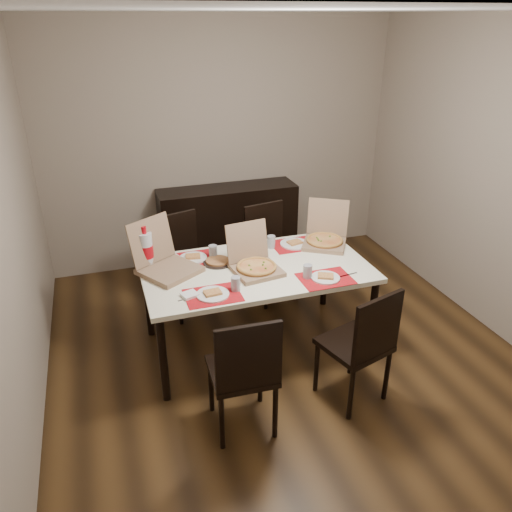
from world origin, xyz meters
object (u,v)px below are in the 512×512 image
soda_bottle (146,250)px  dining_table (256,275)px  sideboard (228,226)px  dip_bowl (257,255)px  chair_near_left (244,370)px  chair_near_right (362,343)px  pizza_box_center (255,264)px  chair_far_left (183,259)px  chair_far_right (269,247)px

soda_bottle → dining_table: bearing=-18.4°
sideboard → dip_bowl: sideboard is taller
chair_near_left → chair_near_right: size_ratio=1.00×
sideboard → dip_bowl: size_ratio=11.16×
chair_near_left → dip_bowl: bearing=67.7°
chair_near_right → chair_near_left: bearing=-177.8°
pizza_box_center → soda_bottle: pizza_box_center is taller
chair_near_right → pizza_box_center: size_ratio=2.16×
chair_near_right → dip_bowl: 1.17m
sideboard → chair_far_left: size_ratio=1.61×
pizza_box_center → dining_table: bearing=62.1°
sideboard → chair_near_left: chair_near_left is taller
dip_bowl → soda_bottle: size_ratio=0.38×
dining_table → chair_near_right: chair_near_right is taller
chair_far_left → pizza_box_center: bearing=-63.7°
chair_near_left → soda_bottle: bearing=110.5°
chair_far_left → sideboard: bearing=50.3°
sideboard → pizza_box_center: (-0.22, -1.65, 0.36)m
dining_table → pizza_box_center: bearing=-117.9°
chair_far_right → soda_bottle: 1.39m
soda_bottle → pizza_box_center: bearing=-22.1°
pizza_box_center → dip_bowl: bearing=67.1°
soda_bottle → chair_far_right: bearing=23.6°
chair_near_right → pizza_box_center: bearing=121.8°
dip_bowl → soda_bottle: soda_bottle is taller
soda_bottle → chair_near_left: bearing=-69.5°
chair_far_right → dip_bowl: chair_far_right is taller
dining_table → chair_far_left: chair_far_left is taller
chair_far_right → pizza_box_center: pizza_box_center is taller
chair_far_left → chair_far_right: (0.85, -0.00, 0.00)m
pizza_box_center → dip_bowl: pizza_box_center is taller
chair_near_left → dip_bowl: (0.45, 1.10, 0.26)m
chair_near_left → chair_near_right: same height
sideboard → chair_far_right: 0.82m
pizza_box_center → chair_near_left: bearing=-112.1°
chair_far_left → chair_far_right: bearing=-0.3°
pizza_box_center → soda_bottle: size_ratio=1.23×
chair_near_left → chair_near_right: (0.87, 0.03, 0.00)m
chair_near_left → pizza_box_center: (0.35, 0.87, 0.29)m
pizza_box_center → chair_far_right: bearing=63.5°
dining_table → chair_near_left: chair_near_left is taller
chair_near_right → sideboard: bearing=96.7°
dining_table → pizza_box_center: 0.14m
chair_near_left → dining_table: bearing=67.6°
chair_far_left → dip_bowl: (0.52, -0.63, 0.26)m
sideboard → chair_far_right: (0.20, -0.79, 0.06)m
chair_far_left → soda_bottle: (-0.37, -0.54, 0.39)m
sideboard → chair_near_left: 2.58m
chair_far_left → chair_far_right: 0.85m
chair_near_right → dip_bowl: (-0.42, 1.07, 0.26)m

